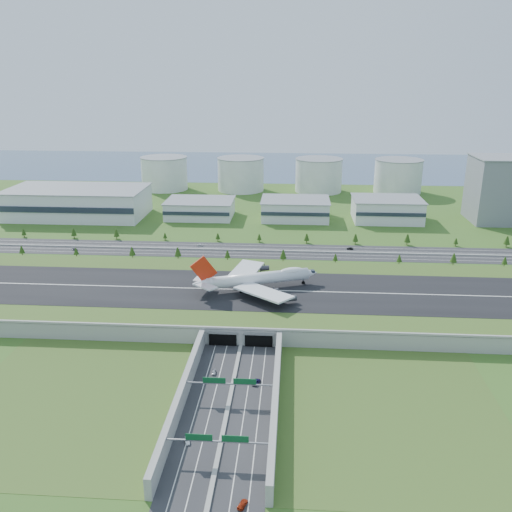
# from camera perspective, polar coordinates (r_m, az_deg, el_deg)

# --- Properties ---
(ground) EXTENTS (1200.00, 1200.00, 0.00)m
(ground) POSITION_cam_1_polar(r_m,az_deg,el_deg) (304.75, -0.69, -5.01)
(ground) COLOR #374F18
(ground) RESTS_ON ground
(airfield_deck) EXTENTS (520.00, 100.00, 9.20)m
(airfield_deck) POSITION_cam_1_polar(r_m,az_deg,el_deg) (303.04, -0.70, -4.30)
(airfield_deck) COLOR gray
(airfield_deck) RESTS_ON ground
(underpass_road) EXTENTS (38.80, 120.40, 8.00)m
(underpass_road) POSITION_cam_1_polar(r_m,az_deg,el_deg) (215.90, -2.93, -14.77)
(underpass_road) COLOR #28282B
(underpass_road) RESTS_ON ground
(sign_gantry_near) EXTENTS (38.70, 0.70, 9.80)m
(sign_gantry_near) POSITION_cam_1_polar(r_m,az_deg,el_deg) (217.65, -2.81, -13.36)
(sign_gantry_near) COLOR gray
(sign_gantry_near) RESTS_ON ground
(sign_gantry_far) EXTENTS (38.70, 0.70, 9.80)m
(sign_gantry_far) POSITION_cam_1_polar(r_m,az_deg,el_deg) (189.14, -4.12, -18.96)
(sign_gantry_far) COLOR gray
(sign_gantry_far) RESTS_ON ground
(north_expressway) EXTENTS (560.00, 36.00, 0.12)m
(north_expressway) POSITION_cam_1_polar(r_m,az_deg,el_deg) (393.37, 0.44, 0.54)
(north_expressway) COLOR #28282B
(north_expressway) RESTS_ON ground
(tree_row) EXTENTS (507.43, 48.75, 8.48)m
(tree_row) POSITION_cam_1_polar(r_m,az_deg,el_deg) (391.24, 2.66, 1.15)
(tree_row) COLOR #3D2819
(tree_row) RESTS_ON ground
(hangar_west) EXTENTS (120.00, 60.00, 25.00)m
(hangar_west) POSITION_cam_1_polar(r_m,az_deg,el_deg) (513.79, -18.25, 5.37)
(hangar_west) COLOR silver
(hangar_west) RESTS_ON ground
(hangar_mid_a) EXTENTS (58.00, 42.00, 15.00)m
(hangar_mid_a) POSITION_cam_1_polar(r_m,az_deg,el_deg) (489.20, -5.90, 4.97)
(hangar_mid_a) COLOR silver
(hangar_mid_a) RESTS_ON ground
(hangar_mid_b) EXTENTS (58.00, 42.00, 17.00)m
(hangar_mid_b) POSITION_cam_1_polar(r_m,az_deg,el_deg) (481.81, 4.14, 4.94)
(hangar_mid_b) COLOR silver
(hangar_mid_b) RESTS_ON ground
(hangar_mid_c) EXTENTS (58.00, 42.00, 19.00)m
(hangar_mid_c) POSITION_cam_1_polar(r_m,az_deg,el_deg) (488.44, 13.60, 4.77)
(hangar_mid_c) COLOR silver
(hangar_mid_c) RESTS_ON ground
(office_tower) EXTENTS (46.00, 46.00, 55.00)m
(office_tower) POSITION_cam_1_polar(r_m,az_deg,el_deg) (513.89, 24.23, 6.38)
(office_tower) COLOR slate
(office_tower) RESTS_ON ground
(fuel_tank_a) EXTENTS (50.00, 50.00, 35.00)m
(fuel_tank_a) POSITION_cam_1_polar(r_m,az_deg,el_deg) (614.41, -9.61, 8.56)
(fuel_tank_a) COLOR silver
(fuel_tank_a) RESTS_ON ground
(fuel_tank_b) EXTENTS (50.00, 50.00, 35.00)m
(fuel_tank_b) POSITION_cam_1_polar(r_m,az_deg,el_deg) (600.29, -1.61, 8.58)
(fuel_tank_b) COLOR silver
(fuel_tank_b) RESTS_ON ground
(fuel_tank_c) EXTENTS (50.00, 50.00, 35.00)m
(fuel_tank_c) POSITION_cam_1_polar(r_m,az_deg,el_deg) (598.04, 6.61, 8.43)
(fuel_tank_c) COLOR silver
(fuel_tank_c) RESTS_ON ground
(fuel_tank_d) EXTENTS (50.00, 50.00, 35.00)m
(fuel_tank_d) POSITION_cam_1_polar(r_m,az_deg,el_deg) (607.78, 14.72, 8.11)
(fuel_tank_d) COLOR silver
(fuel_tank_d) RESTS_ON ground
(bay_water) EXTENTS (1200.00, 260.00, 0.06)m
(bay_water) POSITION_cam_1_polar(r_m,az_deg,el_deg) (768.34, 2.29, 9.47)
(bay_water) COLOR #3D5474
(bay_water) RESTS_ON ground
(boeing_747) EXTENTS (70.11, 65.09, 22.67)m
(boeing_747) POSITION_cam_1_polar(r_m,az_deg,el_deg) (300.54, 0.10, -2.38)
(boeing_747) COLOR white
(boeing_747) RESTS_ON airfield_deck
(car_0) EXTENTS (2.04, 4.32, 1.43)m
(car_0) POSITION_cam_1_polar(r_m,az_deg,el_deg) (238.04, -4.46, -12.08)
(car_0) COLOR silver
(car_0) RESTS_ON ground
(car_1) EXTENTS (2.54, 4.30, 1.34)m
(car_1) POSITION_cam_1_polar(r_m,az_deg,el_deg) (200.87, -7.24, -18.72)
(car_1) COLOR white
(car_1) RESTS_ON ground
(car_2) EXTENTS (4.14, 5.94, 1.51)m
(car_2) POSITION_cam_1_polar(r_m,az_deg,el_deg) (230.68, 0.02, -13.10)
(car_2) COLOR #0E0B3A
(car_2) RESTS_ON ground
(car_3) EXTENTS (3.48, 5.24, 1.41)m
(car_3) POSITION_cam_1_polar(r_m,az_deg,el_deg) (177.03, -1.43, -24.65)
(car_3) COLOR #A0280E
(car_3) RESTS_ON ground
(car_4) EXTENTS (4.46, 2.41, 1.44)m
(car_4) POSITION_cam_1_polar(r_m,az_deg,el_deg) (416.41, -18.54, 0.69)
(car_4) COLOR slate
(car_4) RESTS_ON ground
(car_5) EXTENTS (5.04, 2.71, 1.58)m
(car_5) POSITION_cam_1_polar(r_m,az_deg,el_deg) (401.85, 9.86, 0.78)
(car_5) COLOR black
(car_5) RESTS_ON ground
(car_7) EXTENTS (5.17, 2.71, 1.43)m
(car_7) POSITION_cam_1_polar(r_m,az_deg,el_deg) (406.89, -6.00, 1.18)
(car_7) COLOR white
(car_7) RESTS_ON ground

